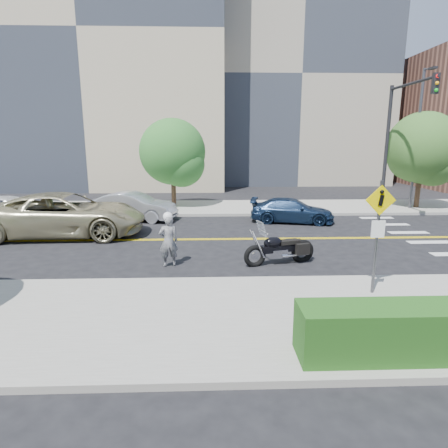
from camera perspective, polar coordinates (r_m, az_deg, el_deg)
name	(u,v)px	position (r m, az deg, el deg)	size (l,w,h in m)	color
ground_plane	(214,239)	(16.08, -1.61, -2.34)	(120.00, 120.00, 0.00)	black
sidewalk_near	(216,318)	(9.00, -1.24, -14.13)	(60.00, 5.00, 0.15)	#9E9B91
sidewalk_far	(213,208)	(23.39, -1.75, 2.52)	(60.00, 5.00, 0.15)	#9E9B91
building_left	(103,49)	(39.73, -18.01, 24.08)	(22.00, 14.00, 25.00)	tan
building_mid	(287,85)	(42.74, 9.52, 20.21)	(18.00, 14.00, 20.00)	#A39984
lamp_post	(417,141)	(25.14, 27.30, 11.20)	(0.16, 0.16, 8.00)	#4C4C51
traffic_light	(396,131)	(22.97, 24.72, 12.76)	(0.28, 4.50, 7.00)	black
pedestrian_sign	(378,227)	(10.40, 22.41, -0.37)	(0.78, 0.08, 3.00)	#4C4C51
motorcyclist	(168,239)	(12.56, -8.46, -2.35)	(0.72, 0.56, 1.85)	#9F9EA3
motorcycle	(280,242)	(12.87, 8.57, -2.72)	(2.52, 0.77, 1.53)	black
suv	(65,214)	(17.93, -23.03, 1.34)	(3.18, 6.89, 1.92)	tan
parked_car_white	(7,208)	(22.35, -30.11, 2.07)	(1.72, 4.27, 1.45)	white
parked_car_silver	(133,206)	(20.40, -13.68, 2.61)	(1.58, 4.52, 1.49)	silver
parked_car_blue	(292,211)	(19.67, 10.32, 2.03)	(1.73, 4.25, 1.23)	navy
tree_far_a	(172,152)	(23.53, -7.86, 10.83)	(4.03, 4.03, 5.51)	#382619
tree_far_b	(423,148)	(25.69, 28.01, 10.20)	(4.24, 4.24, 5.86)	#382619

